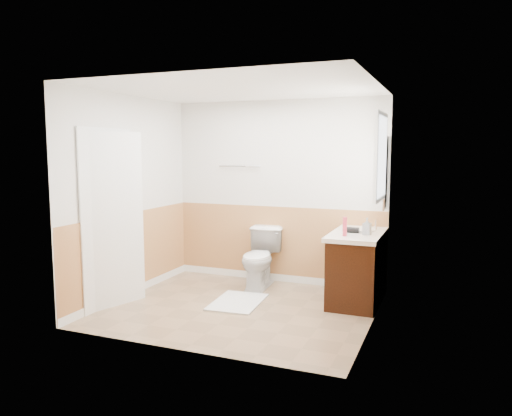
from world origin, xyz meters
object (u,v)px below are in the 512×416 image
at_px(vanity_cabinet, 358,269).
at_px(lotion_bottle, 345,227).
at_px(bath_mat, 238,302).
at_px(soap_dispenser, 367,226).
at_px(toilet, 260,258).

xyz_separation_m(vanity_cabinet, lotion_bottle, (-0.10, -0.33, 0.56)).
distance_m(bath_mat, soap_dispenser, 1.78).
relative_size(lotion_bottle, soap_dispenser, 1.12).
bearing_deg(vanity_cabinet, lotion_bottle, -106.80).
relative_size(vanity_cabinet, lotion_bottle, 5.00).
bearing_deg(bath_mat, vanity_cabinet, 24.85).
distance_m(toilet, lotion_bottle, 1.42).
height_order(vanity_cabinet, lotion_bottle, lotion_bottle).
bearing_deg(vanity_cabinet, toilet, 174.22).
height_order(vanity_cabinet, soap_dispenser, soap_dispenser).
xyz_separation_m(bath_mat, lotion_bottle, (1.22, 0.28, 0.95)).
height_order(bath_mat, lotion_bottle, lotion_bottle).
bearing_deg(soap_dispenser, toilet, 169.25).
bearing_deg(toilet, lotion_bottle, -24.97).
distance_m(vanity_cabinet, lotion_bottle, 0.66).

